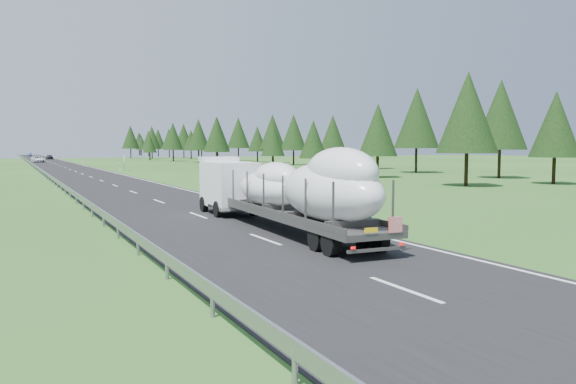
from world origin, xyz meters
name	(u,v)px	position (x,y,z in m)	size (l,w,h in m)	color
ground	(404,290)	(0.00, 0.00, 0.00)	(400.00, 400.00, 0.00)	#29541C
road_surface	(65,168)	(0.00, 100.00, 0.01)	(10.00, 400.00, 0.02)	black
guardrail	(33,165)	(-5.30, 99.94, 0.60)	(0.10, 400.00, 0.76)	slate
marker_posts	(72,159)	(6.50, 155.00, 0.54)	(0.13, 350.08, 1.00)	silver
highway_sign	(124,160)	(7.20, 80.00, 1.81)	(0.08, 0.90, 2.60)	slate
tree_line_right	(244,134)	(40.30, 111.04, 6.84)	(26.94, 302.74, 12.54)	black
boat_truck	(283,188)	(1.82, 11.05, 1.93)	(3.03, 17.29, 3.77)	white
distant_van	(38,159)	(-2.73, 141.79, 0.80)	(2.66, 5.76, 1.60)	white
distant_car_dark	(50,157)	(2.12, 177.89, 0.76)	(1.80, 4.47, 1.52)	black
distant_car_blue	(30,155)	(-1.42, 248.93, 0.72)	(1.53, 4.38, 1.44)	#192846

